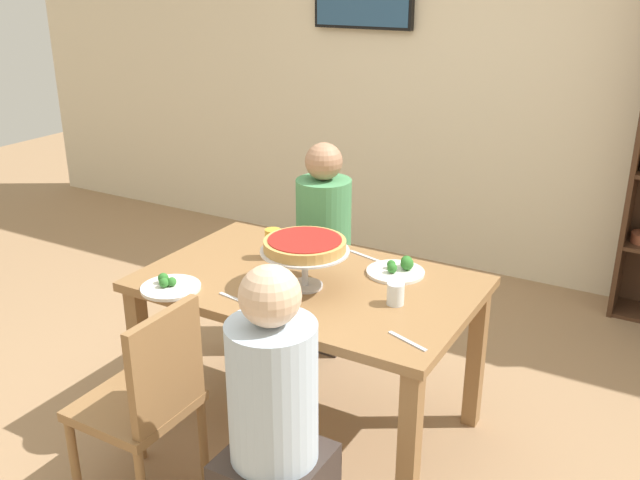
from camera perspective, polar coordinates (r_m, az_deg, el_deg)
ground_plane at (r=3.41m, az=-0.86°, el=-14.64°), size 12.00×12.00×0.00m
rear_partition at (r=4.82m, az=12.87°, el=13.62°), size 8.00×0.12×2.80m
dining_table at (r=3.07m, az=-0.93°, el=-4.91°), size 1.43×0.89×0.74m
diner_near_right at (r=2.47m, az=-3.75°, el=-16.30°), size 0.34×0.34×1.15m
diner_far_left at (r=3.88m, az=0.29°, el=-1.59°), size 0.34×0.34×1.15m
chair_near_left at (r=2.78m, az=-13.85°, el=-12.40°), size 0.40×0.40×0.87m
deep_dish_pizza_stand at (r=2.89m, az=-1.24°, el=-0.62°), size 0.37×0.37×0.22m
salad_plate_near_diner at (r=3.11m, az=6.35°, el=-2.38°), size 0.26×0.26×0.07m
salad_plate_far_diner at (r=3.01m, az=-12.12°, el=-3.69°), size 0.25×0.25×0.06m
beer_glass_amber_tall at (r=3.24m, az=-3.83°, el=-0.30°), size 0.07×0.07×0.14m
water_glass_clear_near at (r=2.82m, az=6.17°, el=-4.37°), size 0.07×0.07×0.09m
cutlery_fork_near at (r=3.28m, az=3.65°, el=-1.30°), size 0.18×0.06×0.00m
cutlery_knife_near at (r=2.87m, az=-6.88°, el=-4.79°), size 0.18×0.05×0.00m
cutlery_fork_far at (r=2.57m, az=7.12°, el=-8.16°), size 0.17×0.08×0.00m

